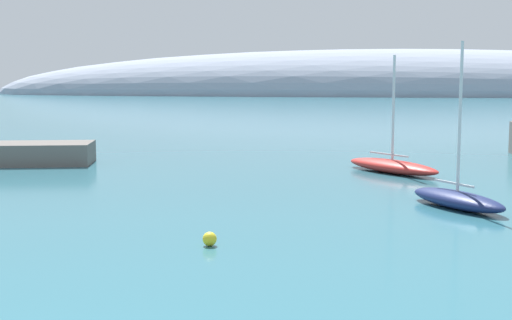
{
  "coord_description": "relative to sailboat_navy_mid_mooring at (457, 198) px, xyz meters",
  "views": [
    {
      "loc": [
        7.52,
        -12.79,
        6.41
      ],
      "look_at": [
        1.41,
        29.14,
        1.38
      ],
      "focal_mm": 48.83,
      "sensor_mm": 36.0,
      "label": 1
    }
  ],
  "objects": [
    {
      "name": "distant_ridge",
      "position": [
        4.53,
        224.98,
        -0.49
      ],
      "size": [
        300.64,
        60.21,
        33.47
      ],
      "primitive_type": "ellipsoid",
      "color": "#8E99AD",
      "rests_on": "ground"
    },
    {
      "name": "sailboat_navy_mid_mooring",
      "position": [
        0.0,
        0.0,
        0.0
      ],
      "size": [
        4.98,
        6.13,
        8.17
      ],
      "rotation": [
        0.0,
        0.0,
        5.31
      ],
      "color": "navy",
      "rests_on": "water"
    },
    {
      "name": "mooring_buoy_yellow",
      "position": [
        -10.46,
        -9.36,
        -0.22
      ],
      "size": [
        0.55,
        0.55,
        0.55
      ],
      "primitive_type": "sphere",
      "color": "yellow",
      "rests_on": "water"
    },
    {
      "name": "sailboat_red_outer_mooring",
      "position": [
        -2.56,
        12.66,
        -0.0
      ],
      "size": [
        7.0,
        7.54,
        7.91
      ],
      "rotation": [
        0.0,
        0.0,
        5.43
      ],
      "color": "red",
      "rests_on": "water"
    }
  ]
}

